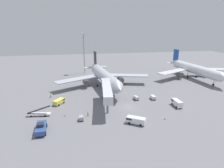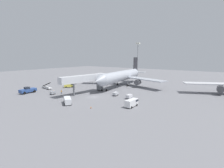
{
  "view_description": "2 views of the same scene",
  "coord_description": "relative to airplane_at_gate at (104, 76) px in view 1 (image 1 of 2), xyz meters",
  "views": [
    {
      "loc": [
        -17.95,
        -61.09,
        27.49
      ],
      "look_at": [
        -2.79,
        15.14,
        4.5
      ],
      "focal_mm": 30.42,
      "sensor_mm": 36.0,
      "label": 1
    },
    {
      "loc": [
        42.75,
        -47.47,
        15.68
      ],
      "look_at": [
        -2.39,
        14.64,
        2.92
      ],
      "focal_mm": 26.86,
      "sensor_mm": 36.0,
      "label": 2
    }
  ],
  "objects": [
    {
      "name": "airplane_background",
      "position": [
        52.28,
        6.13,
        -0.15
      ],
      "size": [
        45.76,
        47.28,
        14.41
      ],
      "color": "silver",
      "rests_on": "ground"
    },
    {
      "name": "baggage_cart_outer_left",
      "position": [
        9.85,
        -20.16,
        -4.64
      ],
      "size": [
        1.7,
        2.81,
        1.45
      ],
      "color": "#38383D",
      "rests_on": "ground"
    },
    {
      "name": "safety_cone_bravo",
      "position": [
        -17.56,
        -29.71,
        -5.13
      ],
      "size": [
        0.41,
        0.41,
        0.63
      ],
      "color": "black",
      "rests_on": "ground"
    },
    {
      "name": "service_van_mid_left",
      "position": [
        -19.9,
        -18.82,
        -4.36
      ],
      "size": [
        4.46,
        5.1,
        1.87
      ],
      "color": "#E5DB4C",
      "rests_on": "ground"
    },
    {
      "name": "ground_plane",
      "position": [
        4.57,
        -26.64,
        -5.44
      ],
      "size": [
        300.0,
        300.0,
        0.0
      ],
      "primitive_type": "plane",
      "color": "slate"
    },
    {
      "name": "safety_cone_alpha",
      "position": [
        13.28,
        -38.21,
        -5.16
      ],
      "size": [
        0.37,
        0.37,
        0.57
      ],
      "color": "black",
      "rests_on": "ground"
    },
    {
      "name": "ground_crew_worker_midground",
      "position": [
        -23.82,
        -10.91,
        -4.49
      ],
      "size": [
        0.47,
        0.47,
        1.8
      ],
      "color": "#1E2333",
      "rests_on": "ground"
    },
    {
      "name": "service_van_rear_left",
      "position": [
        22.4,
        -29.21,
        -4.13
      ],
      "size": [
        2.3,
        5.27,
        2.32
      ],
      "color": "white",
      "rests_on": "ground"
    },
    {
      "name": "service_van_near_center",
      "position": [
        3.43,
        -38.99,
        -4.25
      ],
      "size": [
        5.77,
        4.82,
        2.07
      ],
      "color": "white",
      "rests_on": "ground"
    },
    {
      "name": "pushback_tug",
      "position": [
        -23.46,
        -38.35,
        -4.18
      ],
      "size": [
        3.11,
        7.04,
        2.75
      ],
      "color": "#2D4C8E",
      "rests_on": "ground"
    },
    {
      "name": "apron_light_mast",
      "position": [
        -7.39,
        31.55,
        11.88
      ],
      "size": [
        2.4,
        2.4,
        24.84
      ],
      "color": "#93969B",
      "rests_on": "ground"
    },
    {
      "name": "baggage_cart_far_center",
      "position": [
        16.65,
        -21.05,
        -4.6
      ],
      "size": [
        1.55,
        2.81,
        1.52
      ],
      "color": "#38383D",
      "rests_on": "ground"
    },
    {
      "name": "belt_loader_truck",
      "position": [
        -25.74,
        -27.82,
        -4.66
      ],
      "size": [
        7.51,
        2.59,
        3.41
      ],
      "color": "white",
      "rests_on": "ground"
    },
    {
      "name": "jet_bridge",
      "position": [
        -2.65,
        -23.8,
        0.69
      ],
      "size": [
        5.98,
        22.37,
        7.99
      ],
      "color": "silver",
      "rests_on": "ground"
    },
    {
      "name": "baggage_cart_far_right",
      "position": [
        -12.38,
        -33.76,
        -4.66
      ],
      "size": [
        1.32,
        2.07,
        1.42
      ],
      "color": "#38383D",
      "rests_on": "ground"
    },
    {
      "name": "airplane_at_gate",
      "position": [
        0.0,
        0.0,
        0.0
      ],
      "size": [
        46.66,
        47.78,
        15.01
      ],
      "color": "#B7BCC6",
      "rests_on": "ground"
    },
    {
      "name": "ground_crew_worker_foreground",
      "position": [
        -10.08,
        -31.12,
        -4.55
      ],
      "size": [
        0.37,
        0.37,
        1.7
      ],
      "color": "#1E2333",
      "rests_on": "ground"
    }
  ]
}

